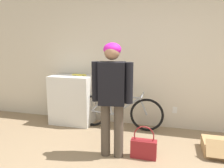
% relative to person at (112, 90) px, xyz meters
% --- Properties ---
extents(wall_back, '(8.00, 0.07, 2.60)m').
position_rel_person_xyz_m(wall_back, '(0.30, 1.33, 0.34)').
color(wall_back, beige).
rests_on(wall_back, ground_plane).
extents(side_shelf, '(0.81, 0.48, 0.95)m').
position_rel_person_xyz_m(side_shelf, '(-1.11, 1.04, -0.48)').
color(side_shelf, white).
rests_on(side_shelf, ground_plane).
extents(person, '(0.57, 0.30, 1.59)m').
position_rel_person_xyz_m(person, '(0.00, 0.00, 0.00)').
color(person, '#4C4238').
rests_on(person, ground_plane).
extents(bicycle, '(1.64, 0.46, 0.68)m').
position_rel_person_xyz_m(bicycle, '(-0.15, 1.00, -0.63)').
color(bicycle, black).
rests_on(bicycle, ground_plane).
extents(banana, '(0.32, 0.09, 0.04)m').
position_rel_person_xyz_m(banana, '(-0.96, 1.08, 0.01)').
color(banana, '#EAD64C').
rests_on(banana, side_shelf).
extents(handbag, '(0.35, 0.13, 0.47)m').
position_rel_person_xyz_m(handbag, '(0.44, 0.05, -0.81)').
color(handbag, maroon).
rests_on(handbag, ground_plane).
extents(cardboard_box, '(0.43, 0.54, 0.26)m').
position_rel_person_xyz_m(cardboard_box, '(1.47, 0.49, -0.87)').
color(cardboard_box, tan).
rests_on(cardboard_box, ground_plane).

